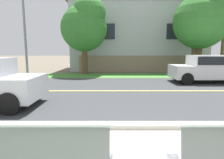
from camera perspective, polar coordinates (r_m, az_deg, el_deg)
ground_plane at (r=10.01m, az=1.88°, el=-1.69°), size 140.00×140.00×0.00m
curb_edge at (r=4.54m, az=4.49°, el=-13.57°), size 44.00×0.30×0.11m
street_asphalt at (r=8.54m, az=2.24°, el=-3.43°), size 52.00×8.00×0.01m
road_centre_line at (r=8.53m, az=2.24°, el=-3.39°), size 48.00×0.14×0.01m
far_verge_grass at (r=14.02m, az=1.29°, el=1.25°), size 48.00×2.80×0.02m
car_white_near at (r=12.13m, az=27.11°, el=3.23°), size 4.30×1.86×1.54m
streetlamp at (r=15.14m, az=-24.64°, el=16.06°), size 0.24×2.10×6.92m
shade_tree_far_left at (r=15.01m, az=-8.17°, el=15.88°), size 3.48×3.48×5.74m
shade_tree_left at (r=15.59m, az=25.37°, el=16.36°), size 3.85×3.85×6.35m
garden_wall at (r=16.93m, az=12.44°, el=4.64°), size 13.00×0.36×1.40m
house_across_street at (r=19.91m, az=7.01°, el=13.22°), size 13.10×6.91×6.80m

